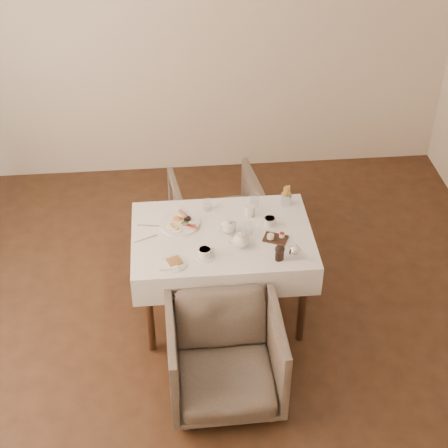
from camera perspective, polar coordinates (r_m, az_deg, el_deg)
table at (r=4.92m, az=-0.15°, el=-1.89°), size 1.28×0.88×0.75m
armchair_near at (r=4.56m, az=0.06°, el=-10.92°), size 0.75×0.77×0.69m
armchair_far at (r=5.75m, az=-0.62°, el=0.82°), size 0.80×0.81×0.66m
breakfast_plate at (r=4.94m, az=-3.69°, el=0.10°), size 0.29×0.29×0.04m
side_plate at (r=4.60m, az=-4.35°, el=-3.30°), size 0.19×0.19×0.02m
teapot_centre at (r=4.82m, az=0.36°, el=-0.13°), size 0.19×0.17×0.12m
teapot_front at (r=4.70m, az=1.43°, el=-1.28°), size 0.17×0.14×0.13m
creamer at (r=5.00m, az=2.16°, el=1.11°), size 0.08×0.08×0.08m
teacup_near at (r=4.63m, az=-1.60°, el=-2.45°), size 0.14×0.14×0.07m
teacup_far at (r=4.92m, az=3.82°, el=0.17°), size 0.13×0.13×0.07m
glass_left at (r=5.06m, az=-1.34°, el=1.60°), size 0.08×0.08×0.09m
glass_mid at (r=4.83m, az=2.09°, el=-0.37°), size 0.07×0.07×0.09m
glass_right at (r=5.11m, az=2.55°, el=2.04°), size 0.07×0.07×0.09m
condiment_board at (r=4.80m, az=4.29°, el=-1.15°), size 0.19×0.17×0.04m
pepper_mill_left at (r=4.60m, az=4.60°, el=-2.38°), size 0.07×0.07×0.12m
pepper_mill_right at (r=4.61m, az=4.72°, el=-2.35°), size 0.08×0.08×0.12m
silver_pot at (r=4.64m, az=5.89°, el=-2.18°), size 0.13×0.12×0.12m
fries_cup at (r=5.11m, az=5.21°, el=2.31°), size 0.08×0.08×0.17m
cutlery_fork at (r=4.94m, az=-6.04°, el=-0.14°), size 0.21×0.05×0.00m
cutlery_knife at (r=4.83m, az=-6.53°, el=-1.23°), size 0.17×0.08×0.00m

